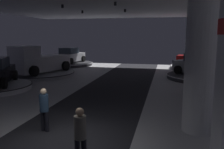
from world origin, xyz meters
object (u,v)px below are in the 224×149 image
(display_platform_deep_left, at_px, (70,64))
(visitor_walking_near, at_px, (80,133))
(pickup_truck_far_left, at_px, (38,62))
(display_car_deep_right, at_px, (198,59))
(visitor_walking_far, at_px, (44,107))
(display_car_far_right, at_px, (200,65))
(display_platform_deep_right, at_px, (198,67))
(column_right, at_px, (202,55))
(display_car_deep_left, at_px, (70,56))
(display_platform_far_left, at_px, (41,74))
(display_platform_far_right, at_px, (200,77))

(display_platform_deep_left, xyz_separation_m, visitor_walking_near, (8.77, -20.09, 0.72))
(display_platform_deep_left, relative_size, pickup_truck_far_left, 0.92)
(display_car_deep_right, distance_m, visitor_walking_far, 19.93)
(display_car_far_right, distance_m, pickup_truck_far_left, 13.36)
(display_platform_deep_right, bearing_deg, column_right, -96.69)
(display_car_far_right, height_order, display_platform_deep_left, display_car_far_right)
(column_right, distance_m, display_platform_deep_left, 20.95)
(display_car_deep_right, bearing_deg, visitor_walking_near, -104.62)
(display_platform_deep_right, xyz_separation_m, display_car_deep_left, (-14.12, -0.32, 0.94))
(display_platform_far_left, relative_size, visitor_walking_far, 3.57)
(display_platform_far_left, distance_m, visitor_walking_far, 12.67)
(display_car_far_right, distance_m, visitor_walking_far, 14.14)
(display_platform_far_left, bearing_deg, visitor_walking_near, -56.87)
(pickup_truck_far_left, bearing_deg, display_car_far_right, 7.36)
(display_platform_deep_right, xyz_separation_m, display_platform_far_right, (-0.54, -6.15, 0.02))
(display_car_deep_right, xyz_separation_m, display_platform_deep_left, (-14.08, -0.30, -0.87))
(display_car_deep_left, distance_m, pickup_truck_far_left, 7.53)
(visitor_walking_far, bearing_deg, display_car_deep_left, 110.25)
(display_platform_far_right, relative_size, display_platform_far_left, 0.93)
(display_car_deep_right, xyz_separation_m, visitor_walking_far, (-7.38, -18.51, -0.15))
(display_car_deep_left, xyz_separation_m, pickup_truck_far_left, (0.30, -7.52, 0.14))
(column_right, bearing_deg, display_car_far_right, 82.51)
(visitor_walking_near, bearing_deg, column_right, 43.65)
(display_car_far_right, bearing_deg, visitor_walking_near, -108.57)
(column_right, distance_m, display_car_deep_right, 17.40)
(column_right, xyz_separation_m, visitor_walking_near, (-3.33, -3.18, -1.84))
(display_platform_deep_left, bearing_deg, display_car_far_right, -23.33)
(column_right, xyz_separation_m, display_car_far_right, (1.45, 11.07, -1.66))
(column_right, bearing_deg, display_platform_far_left, 140.46)
(display_platform_far_right, distance_m, pickup_truck_far_left, 13.42)
(display_car_far_right, height_order, display_platform_far_left, display_car_far_right)
(display_car_deep_left, bearing_deg, display_platform_deep_left, 81.99)
(display_platform_deep_right, distance_m, visitor_walking_far, 19.95)
(pickup_truck_far_left, height_order, visitor_walking_far, pickup_truck_far_left)
(column_right, height_order, display_platform_deep_right, column_right)
(display_platform_far_left, bearing_deg, display_car_deep_left, 93.13)
(column_right, relative_size, display_car_deep_right, 1.23)
(display_platform_far_right, bearing_deg, visitor_walking_near, -108.68)
(display_platform_far_left, bearing_deg, display_platform_deep_right, 28.78)
(display_car_deep_left, bearing_deg, column_right, -54.36)
(display_car_far_right, bearing_deg, pickup_truck_far_left, -172.64)
(display_car_deep_left, height_order, visitor_walking_far, display_car_deep_left)
(pickup_truck_far_left, relative_size, visitor_walking_far, 3.57)
(display_car_deep_right, xyz_separation_m, display_platform_far_left, (-13.69, -7.54, -0.89))
(display_car_deep_left, bearing_deg, visitor_walking_near, -66.37)
(display_platform_far_right, bearing_deg, pickup_truck_far_left, -172.74)
(display_platform_far_right, xyz_separation_m, display_platform_far_left, (-13.19, -1.38, -0.01))
(display_car_deep_right, xyz_separation_m, display_car_deep_left, (-14.09, -0.33, 0.05))
(display_car_deep_right, relative_size, display_platform_deep_left, 0.86)
(display_platform_far_left, bearing_deg, column_right, -39.54)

